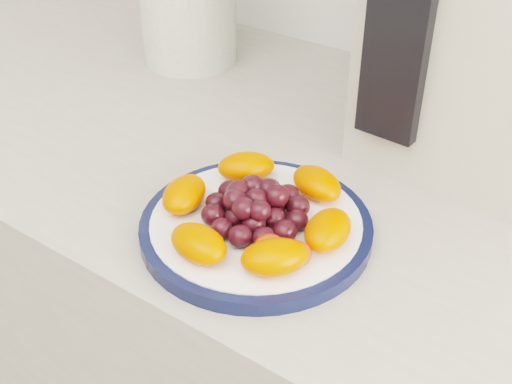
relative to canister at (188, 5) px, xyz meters
The scene contains 5 objects.
plate_rim 0.45m from the canister, 41.77° to the right, with size 0.23×0.23×0.01m, color #0D1434.
plate_face 0.45m from the canister, 41.77° to the right, with size 0.21×0.21×0.02m, color white.
canister is the anchor object (origin of this frame).
appliance_panel 0.42m from the canister, 18.77° to the right, with size 0.07×0.02×0.29m, color black.
fruit_plate 0.46m from the canister, 41.70° to the right, with size 0.20×0.20×0.04m.
Camera 1 is at (0.29, 0.62, 1.30)m, focal length 45.00 mm.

